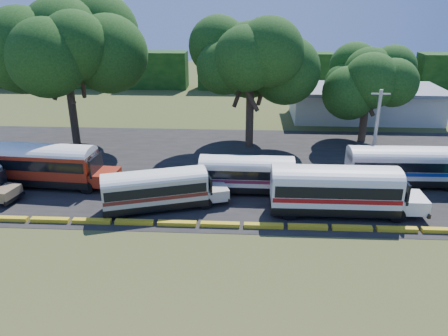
# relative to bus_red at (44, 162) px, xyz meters

# --- Properties ---
(ground) EXTENTS (160.00, 160.00, 0.00)m
(ground) POSITION_rel_bus_red_xyz_m (13.42, -7.16, -2.06)
(ground) COLOR #304C19
(ground) RESTS_ON ground
(asphalt_strip) EXTENTS (64.00, 24.00, 0.02)m
(asphalt_strip) POSITION_rel_bus_red_xyz_m (14.42, 4.84, -2.05)
(asphalt_strip) COLOR black
(asphalt_strip) RESTS_ON ground
(curb) EXTENTS (53.70, 0.45, 0.30)m
(curb) POSITION_rel_bus_red_xyz_m (13.42, -6.16, -1.91)
(curb) COLOR yellow
(curb) RESTS_ON ground
(terminal_building) EXTENTS (19.00, 9.00, 4.00)m
(terminal_building) POSITION_rel_bus_red_xyz_m (31.42, 22.84, -0.03)
(terminal_building) COLOR beige
(terminal_building) RESTS_ON ground
(treeline_backdrop) EXTENTS (130.00, 4.00, 6.00)m
(treeline_backdrop) POSITION_rel_bus_red_xyz_m (13.42, 40.84, 0.94)
(treeline_backdrop) COLOR black
(treeline_backdrop) RESTS_ON ground
(bus_red) EXTENTS (11.12, 3.50, 3.60)m
(bus_red) POSITION_rel_bus_red_xyz_m (0.00, 0.00, 0.00)
(bus_red) COLOR black
(bus_red) RESTS_ON ground
(bus_cream_west) EXTENTS (9.53, 4.98, 3.05)m
(bus_cream_west) POSITION_rel_bus_red_xyz_m (10.17, -3.72, -0.34)
(bus_cream_west) COLOR black
(bus_cream_west) RESTS_ON ground
(bus_cream_east) EXTENTS (9.23, 2.43, 3.02)m
(bus_cream_east) POSITION_rel_bus_red_xyz_m (16.88, -0.35, -0.35)
(bus_cream_east) COLOR black
(bus_cream_east) RESTS_ON ground
(bus_white_red) EXTENTS (11.07, 2.82, 3.64)m
(bus_white_red) POSITION_rel_bus_red_xyz_m (23.21, -3.77, -0.01)
(bus_white_red) COLOR black
(bus_white_red) RESTS_ON ground
(bus_white_blue) EXTENTS (10.28, 2.73, 3.36)m
(bus_white_blue) POSITION_rel_bus_red_xyz_m (29.47, 1.61, -0.16)
(bus_white_blue) COLOR black
(bus_white_blue) RESTS_ON ground
(tree_west) EXTENTS (11.21, 11.21, 14.89)m
(tree_west) POSITION_rel_bus_red_xyz_m (-1.33, 10.38, 8.67)
(tree_west) COLOR #35271A
(tree_west) RESTS_ON ground
(tree_center) EXTENTS (9.03, 9.03, 12.63)m
(tree_center) POSITION_rel_bus_red_xyz_m (16.90, 11.11, 7.20)
(tree_center) COLOR #35271A
(tree_center) RESTS_ON ground
(tree_east) EXTENTS (7.38, 7.38, 9.97)m
(tree_east) POSITION_rel_bus_red_xyz_m (29.16, 13.57, 5.14)
(tree_east) COLOR #35271A
(tree_east) RESTS_ON ground
(utility_pole) EXTENTS (1.60, 0.30, 7.41)m
(utility_pole) POSITION_rel_bus_red_xyz_m (27.96, 4.83, 1.75)
(utility_pole) COLOR gray
(utility_pole) RESTS_ON ground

